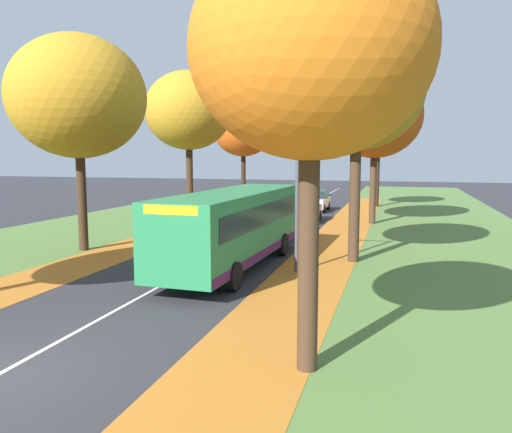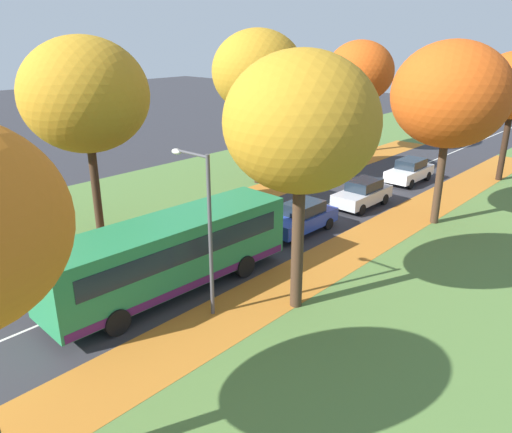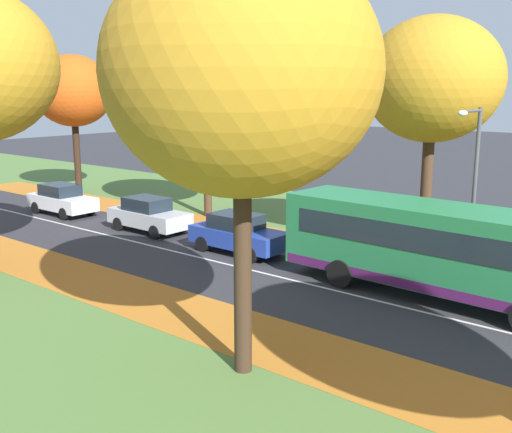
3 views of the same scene
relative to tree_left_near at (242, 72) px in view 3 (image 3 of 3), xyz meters
name	(u,v)px [view 3 (image 3 of 3)]	position (x,y,z in m)	size (l,w,h in m)	color
leaf_litter_left	(232,328)	(1.74, 1.89, -6.94)	(2.80, 60.00, 0.00)	#B26B23
grass_verge_right	(321,219)	(15.54, 7.89, -6.94)	(12.00, 90.00, 0.01)	#517538
leaf_litter_right	(385,258)	(10.94, 1.89, -6.94)	(2.80, 60.00, 0.00)	#B26B23
road_centre_line	(196,257)	(6.34, 7.89, -6.95)	(0.12, 80.00, 0.01)	silver
tree_left_near	(242,72)	(0.00, 0.00, 0.00)	(6.09, 6.09, 9.71)	#382619
tree_right_near	(433,80)	(12.23, 0.91, -0.04)	(5.30, 5.30, 9.33)	#422D1E
tree_right_mid	(206,84)	(12.38, 12.97, -0.12)	(5.90, 5.90, 9.50)	#422D1E
tree_right_far	(73,91)	(12.15, 24.20, -0.50)	(4.91, 4.91, 8.69)	black
streetlamp_right	(472,176)	(10.01, -1.63, -3.21)	(1.89, 0.28, 6.00)	#47474C
bus	(439,246)	(7.84, -1.50, -5.25)	(2.95, 10.49, 2.98)	#237A47
car_blue_lead	(238,233)	(7.88, 6.96, -6.14)	(1.82, 4.22, 1.62)	#233D9E
car_silver_following	(149,215)	(8.03, 12.66, -6.14)	(1.81, 4.21, 1.62)	#B7BABF
car_white_third_in_line	(62,199)	(7.74, 19.32, -6.14)	(1.78, 4.20, 1.62)	silver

